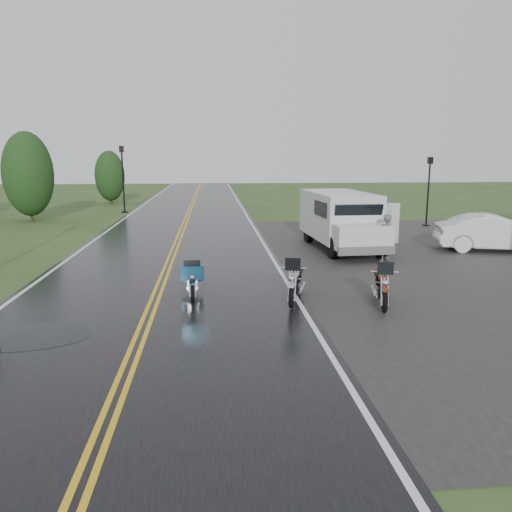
{
  "coord_description": "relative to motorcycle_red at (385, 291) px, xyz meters",
  "views": [
    {
      "loc": [
        1.56,
        -11.93,
        3.81
      ],
      "look_at": [
        2.8,
        2.0,
        1.0
      ],
      "focal_mm": 35.0,
      "sensor_mm": 36.0,
      "label": 1
    }
  ],
  "objects": [
    {
      "name": "road",
      "position": [
        -5.7,
        10.61,
        -0.6
      ],
      "size": [
        8.0,
        100.0,
        0.04
      ],
      "primitive_type": "cube",
      "color": "black",
      "rests_on": "ground"
    },
    {
      "name": "person_at_van",
      "position": [
        2.11,
        6.04,
        0.25
      ],
      "size": [
        0.76,
        0.7,
        1.74
      ],
      "primitive_type": "imported",
      "rotation": [
        0.0,
        0.0,
        3.72
      ],
      "color": "#54545A",
      "rests_on": "ground"
    },
    {
      "name": "tree_left_mid",
      "position": [
        -14.81,
        19.23,
        1.62
      ],
      "size": [
        2.87,
        2.87,
        4.48
      ],
      "primitive_type": null,
      "color": "#1E3D19",
      "rests_on": "ground"
    },
    {
      "name": "motorcycle_red",
      "position": [
        0.0,
        0.0,
        0.0
      ],
      "size": [
        1.22,
        2.21,
        1.24
      ],
      "primitive_type": null,
      "rotation": [
        0.0,
        0.0,
        -0.23
      ],
      "color": "#631B0B",
      "rests_on": "ground"
    },
    {
      "name": "lamp_post_far_right",
      "position": [
        7.64,
        15.08,
        1.29
      ],
      "size": [
        0.33,
        0.33,
        3.81
      ],
      "primitive_type": null,
      "color": "black",
      "rests_on": "ground"
    },
    {
      "name": "motorcycle_teal",
      "position": [
        -4.67,
        1.26,
        -0.06
      ],
      "size": [
        0.79,
        1.93,
        1.12
      ],
      "primitive_type": null,
      "rotation": [
        0.0,
        0.0,
        0.05
      ],
      "color": "#05243B",
      "rests_on": "ground"
    },
    {
      "name": "parking_pad",
      "position": [
        5.3,
        5.61,
        -0.6
      ],
      "size": [
        14.0,
        24.0,
        0.03
      ],
      "primitive_type": "cube",
      "color": "black",
      "rests_on": "ground"
    },
    {
      "name": "sedan_white",
      "position": [
        7.21,
        7.65,
        0.12
      ],
      "size": [
        4.73,
        2.59,
        1.48
      ],
      "primitive_type": "imported",
      "rotation": [
        0.0,
        0.0,
        1.33
      ],
      "color": "silver",
      "rests_on": "ground"
    },
    {
      "name": "lamp_post_far_left",
      "position": [
        -10.08,
        23.39,
        1.65
      ],
      "size": [
        0.39,
        0.39,
        4.54
      ],
      "primitive_type": null,
      "color": "black",
      "rests_on": "ground"
    },
    {
      "name": "tree_left_far",
      "position": [
        -12.24,
        29.94,
        1.2
      ],
      "size": [
        2.36,
        2.36,
        3.63
      ],
      "primitive_type": null,
      "color": "#1E3D19",
      "rests_on": "ground"
    },
    {
      "name": "motorcycle_silver",
      "position": [
        -2.18,
        0.58,
        0.01
      ],
      "size": [
        1.32,
        2.25,
        1.25
      ],
      "primitive_type": null,
      "rotation": [
        0.0,
        0.0,
        -0.28
      ],
      "color": "#A9ADB1",
      "rests_on": "ground"
    },
    {
      "name": "ground",
      "position": [
        -5.7,
        0.61,
        -0.62
      ],
      "size": [
        120.0,
        120.0,
        0.0
      ],
      "primitive_type": "plane",
      "color": "#2D471E",
      "rests_on": "ground"
    },
    {
      "name": "van_white",
      "position": [
        0.37,
        6.69,
        0.58
      ],
      "size": [
        2.64,
        6.21,
        2.39
      ],
      "primitive_type": null,
      "rotation": [
        0.0,
        0.0,
        0.06
      ],
      "color": "silver",
      "rests_on": "ground"
    }
  ]
}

